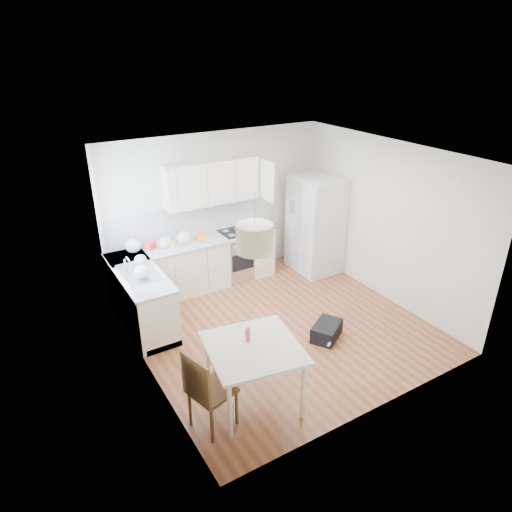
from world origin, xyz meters
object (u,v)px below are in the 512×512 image
at_px(refrigerator, 316,224).
at_px(gym_bag, 327,331).
at_px(dining_chair, 212,389).
at_px(dining_table, 253,353).

relative_size(refrigerator, gym_bag, 3.53).
relative_size(dining_chair, gym_bag, 2.02).
bearing_deg(dining_chair, refrigerator, 21.39).
bearing_deg(dining_chair, gym_bag, 1.16).
bearing_deg(dining_table, dining_chair, -162.71).
xyz_separation_m(refrigerator, gym_bag, (-1.28, -1.98, -0.80)).
distance_m(dining_table, gym_bag, 1.85).
relative_size(refrigerator, dining_chair, 1.74).
distance_m(dining_table, dining_chair, 0.63).
xyz_separation_m(refrigerator, dining_chair, (-3.50, -2.66, -0.39)).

